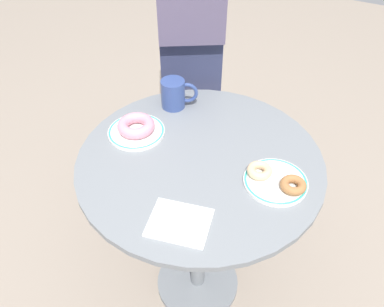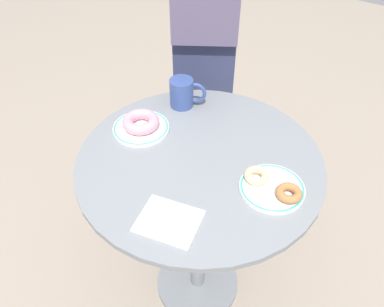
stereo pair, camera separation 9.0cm
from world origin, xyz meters
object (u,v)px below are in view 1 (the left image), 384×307
at_px(person_figure, 189,41).
at_px(donut_glazed, 259,171).
at_px(plate_right, 275,181).
at_px(plate_left, 136,132).
at_px(coffee_mug, 174,94).
at_px(cafe_table, 199,201).
at_px(paper_napkin, 179,223).
at_px(donut_pink_frosted, 136,126).
at_px(donut_cinnamon, 294,184).

bearing_deg(person_figure, donut_glazed, -45.23).
bearing_deg(plate_right, plate_left, -179.88).
distance_m(plate_right, coffee_mug, 0.46).
distance_m(cafe_table, plate_right, 0.30).
relative_size(plate_left, paper_napkin, 1.18).
relative_size(cafe_table, paper_napkin, 4.82).
bearing_deg(plate_left, donut_pink_frosted, 82.62).
xyz_separation_m(plate_left, paper_napkin, (0.29, -0.24, -0.00)).
bearing_deg(donut_pink_frosted, cafe_table, -1.93).
height_order(plate_left, donut_glazed, donut_glazed).
xyz_separation_m(plate_right, donut_pink_frosted, (-0.45, 0.00, 0.02)).
bearing_deg(coffee_mug, person_figure, 110.38).
distance_m(donut_glazed, person_figure, 0.69).
bearing_deg(plate_right, person_figure, 137.38).
relative_size(plate_right, donut_cinnamon, 2.53).
height_order(donut_pink_frosted, person_figure, person_figure).
height_order(donut_cinnamon, coffee_mug, coffee_mug).
distance_m(plate_left, coffee_mug, 0.19).
bearing_deg(paper_napkin, donut_cinnamon, 48.42).
distance_m(cafe_table, person_figure, 0.65).
relative_size(plate_right, paper_napkin, 1.17).
xyz_separation_m(cafe_table, coffee_mug, (-0.19, 0.19, 0.24)).
bearing_deg(donut_pink_frosted, plate_right, -0.08).
distance_m(donut_glazed, coffee_mug, 0.41).
height_order(cafe_table, person_figure, person_figure).
height_order(donut_pink_frosted, donut_cinnamon, donut_pink_frosted).
height_order(donut_cinnamon, donut_glazed, same).
height_order(plate_right, coffee_mug, coffee_mug).
relative_size(paper_napkin, coffee_mug, 1.28).
distance_m(plate_right, person_figure, 0.73).
xyz_separation_m(coffee_mug, person_figure, (-0.12, 0.31, 0.03)).
distance_m(donut_pink_frosted, donut_cinnamon, 0.50).
height_order(plate_right, donut_cinnamon, donut_cinnamon).
xyz_separation_m(cafe_table, paper_napkin, (0.06, -0.23, 0.20)).
height_order(donut_cinnamon, paper_napkin, donut_cinnamon).
bearing_deg(donut_pink_frosted, paper_napkin, -39.75).
bearing_deg(donut_pink_frosted, coffee_mug, 79.92).
height_order(cafe_table, plate_right, plate_right).
distance_m(plate_right, donut_cinnamon, 0.05).
xyz_separation_m(plate_left, donut_pink_frosted, (0.00, 0.00, 0.02)).
height_order(plate_right, person_figure, person_figure).
distance_m(plate_left, donut_pink_frosted, 0.02).
bearing_deg(donut_glazed, cafe_table, -177.14).
height_order(cafe_table, paper_napkin, paper_napkin).
distance_m(donut_glazed, paper_napkin, 0.27).
height_order(donut_glazed, paper_napkin, donut_glazed).
bearing_deg(cafe_table, donut_cinnamon, 0.77).
height_order(plate_left, plate_right, same).
bearing_deg(donut_glazed, plate_right, -2.24).
xyz_separation_m(donut_cinnamon, paper_napkin, (-0.21, -0.24, -0.02)).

